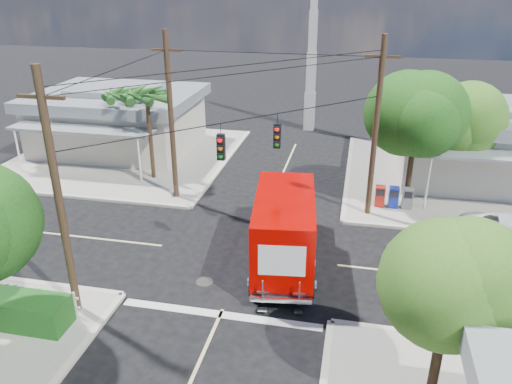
# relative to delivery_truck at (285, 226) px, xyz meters

# --- Properties ---
(ground) EXTENTS (120.00, 120.00, 0.00)m
(ground) POSITION_rel_delivery_truck_xyz_m (-1.68, 0.08, -1.68)
(ground) COLOR black
(ground) RESTS_ON ground
(sidewalk_ne) EXTENTS (14.12, 14.12, 0.14)m
(sidewalk_ne) POSITION_rel_delivery_truck_xyz_m (9.20, 10.95, -1.61)
(sidewalk_ne) COLOR gray
(sidewalk_ne) RESTS_ON ground
(sidewalk_nw) EXTENTS (14.12, 14.12, 0.14)m
(sidewalk_nw) POSITION_rel_delivery_truck_xyz_m (-12.56, 10.95, -1.61)
(sidewalk_nw) COLOR gray
(sidewalk_nw) RESTS_ON ground
(road_markings) EXTENTS (32.00, 32.00, 0.01)m
(road_markings) POSITION_rel_delivery_truck_xyz_m (-1.68, -1.40, -1.68)
(road_markings) COLOR beige
(road_markings) RESTS_ON ground
(building_ne) EXTENTS (11.80, 10.20, 4.50)m
(building_ne) POSITION_rel_delivery_truck_xyz_m (10.82, 12.04, 0.64)
(building_ne) COLOR silver
(building_ne) RESTS_ON sidewalk_ne
(building_nw) EXTENTS (10.80, 10.20, 4.30)m
(building_nw) POSITION_rel_delivery_truck_xyz_m (-13.68, 12.54, 0.54)
(building_nw) COLOR beige
(building_nw) RESTS_ON sidewalk_nw
(radio_tower) EXTENTS (0.80, 0.80, 17.00)m
(radio_tower) POSITION_rel_delivery_truck_xyz_m (-1.18, 20.08, 3.96)
(radio_tower) COLOR silver
(radio_tower) RESTS_ON ground
(tree_ne_front) EXTENTS (4.21, 4.14, 6.66)m
(tree_ne_front) POSITION_rel_delivery_truck_xyz_m (5.53, 6.83, 3.09)
(tree_ne_front) COLOR #422D1C
(tree_ne_front) RESTS_ON sidewalk_ne
(tree_ne_back) EXTENTS (3.77, 3.66, 5.82)m
(tree_ne_back) POSITION_rel_delivery_truck_xyz_m (8.13, 9.03, 2.51)
(tree_ne_back) COLOR #422D1C
(tree_ne_back) RESTS_ON sidewalk_ne
(tree_se) EXTENTS (3.67, 3.54, 5.62)m
(tree_se) POSITION_rel_delivery_truck_xyz_m (5.33, -7.17, 2.36)
(tree_se) COLOR #422D1C
(tree_se) RESTS_ON sidewalk_se
(palm_nw_front) EXTENTS (3.01, 3.08, 5.59)m
(palm_nw_front) POSITION_rel_delivery_truck_xyz_m (-9.18, 7.58, 3.36)
(palm_nw_front) COLOR #422D1C
(palm_nw_front) RESTS_ON sidewalk_nw
(palm_nw_back) EXTENTS (3.01, 3.08, 5.19)m
(palm_nw_back) POSITION_rel_delivery_truck_xyz_m (-11.18, 9.08, 2.99)
(palm_nw_back) COLOR #422D1C
(palm_nw_back) RESTS_ON sidewalk_nw
(utility_poles) EXTENTS (12.00, 10.68, 9.00)m
(utility_poles) POSITION_rel_delivery_truck_xyz_m (-3.26, 1.68, 2.99)
(utility_poles) COLOR #473321
(utility_poles) RESTS_ON ground
(picket_fence) EXTENTS (5.94, 0.06, 1.00)m
(picket_fence) POSITION_rel_delivery_truck_xyz_m (-9.48, -5.52, -1.00)
(picket_fence) COLOR silver
(picket_fence) RESTS_ON sidewalk_sw
(vending_boxes) EXTENTS (1.90, 0.50, 1.10)m
(vending_boxes) POSITION_rel_delivery_truck_xyz_m (4.82, 6.28, -0.99)
(vending_boxes) COLOR #A71D12
(vending_boxes) RESTS_ON sidewalk_ne
(delivery_truck) EXTENTS (3.27, 7.86, 3.31)m
(delivery_truck) POSITION_rel_delivery_truck_xyz_m (0.00, 0.00, 0.00)
(delivery_truck) COLOR black
(delivery_truck) RESTS_ON ground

